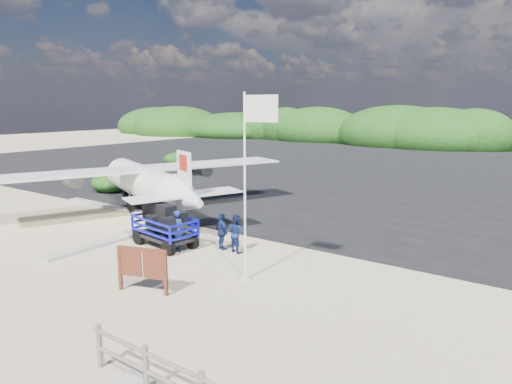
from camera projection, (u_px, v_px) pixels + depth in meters
ground at (171, 272)px, 15.72m from camera, size 160.00×160.00×0.00m
asphalt_apron at (422, 171)px, 39.69m from camera, size 90.00×50.00×0.04m
lagoon at (62, 224)px, 22.06m from camera, size 9.00×7.00×0.40m
vegetation_band at (478, 149)px, 59.66m from camera, size 124.00×8.00×4.40m
baggage_cart at (165, 246)px, 18.56m from camera, size 3.11×2.05×1.46m
flagpole at (245, 280)px, 15.00m from camera, size 1.22×0.52×6.06m
signboard at (144, 292)px, 13.98m from camera, size 1.74×0.73×1.47m
crew_a at (178, 230)px, 17.89m from camera, size 0.62×0.43×1.64m
crew_b at (236, 233)px, 17.73m from camera, size 0.85×0.73×1.52m
crew_c at (222, 232)px, 18.00m from camera, size 0.94×0.67×1.48m
aircraft_small at (312, 156)px, 51.56m from camera, size 9.78×9.78×2.49m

